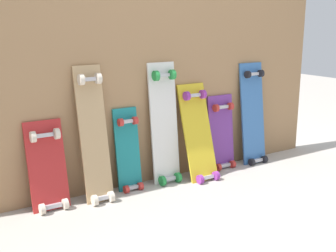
{
  "coord_description": "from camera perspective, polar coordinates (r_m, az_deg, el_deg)",
  "views": [
    {
      "loc": [
        -1.58,
        -2.56,
        1.14
      ],
      "look_at": [
        0.0,
        -0.07,
        0.42
      ],
      "focal_mm": 46.42,
      "sensor_mm": 36.0,
      "label": 1
    }
  ],
  "objects": [
    {
      "name": "ground_plane",
      "position": [
        3.22,
        -0.67,
        -7.12
      ],
      "size": [
        12.0,
        12.0,
        0.0
      ],
      "primitive_type": "plane",
      "color": "#B2AAA0"
    },
    {
      "name": "plywood_wall_panel",
      "position": [
        3.09,
        -1.4,
        5.97
      ],
      "size": [
        2.94,
        0.04,
        1.45
      ],
      "primitive_type": "cube",
      "color": "#99724C",
      "rests_on": "ground"
    },
    {
      "name": "skateboard_red",
      "position": [
        2.78,
        -15.49,
        -5.66
      ],
      "size": [
        0.23,
        0.19,
        0.61
      ],
      "color": "#B22626",
      "rests_on": "ground"
    },
    {
      "name": "skateboard_natural",
      "position": [
        2.81,
        -9.64,
        -1.72
      ],
      "size": [
        0.18,
        0.24,
        0.93
      ],
      "color": "tan",
      "rests_on": "ground"
    },
    {
      "name": "skateboard_teal",
      "position": [
        3.0,
        -5.23,
        -3.72
      ],
      "size": [
        0.18,
        0.15,
        0.64
      ],
      "color": "#197A7F",
      "rests_on": "ground"
    },
    {
      "name": "skateboard_white",
      "position": [
        3.09,
        -0.44,
        -0.21
      ],
      "size": [
        0.21,
        0.18,
        0.92
      ],
      "color": "silver",
      "rests_on": "ground"
    },
    {
      "name": "skateboard_yellow",
      "position": [
        3.2,
        4.06,
        -1.4
      ],
      "size": [
        0.23,
        0.29,
        0.76
      ],
      "color": "gold",
      "rests_on": "ground"
    },
    {
      "name": "skateboard_purple",
      "position": [
        3.44,
        7.04,
        -1.33
      ],
      "size": [
        0.23,
        0.14,
        0.64
      ],
      "color": "#6B338C",
      "rests_on": "ground"
    },
    {
      "name": "skateboard_blue",
      "position": [
        3.6,
        11.11,
        1.09
      ],
      "size": [
        0.23,
        0.18,
        0.88
      ],
      "color": "#386BAD",
      "rests_on": "ground"
    }
  ]
}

